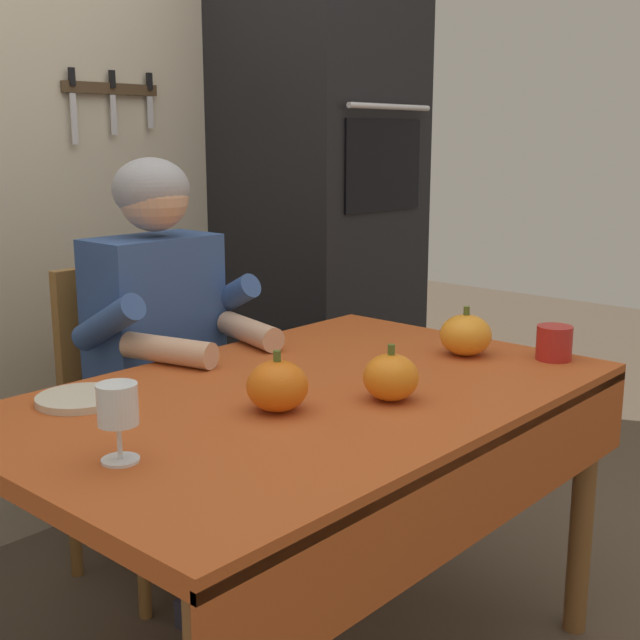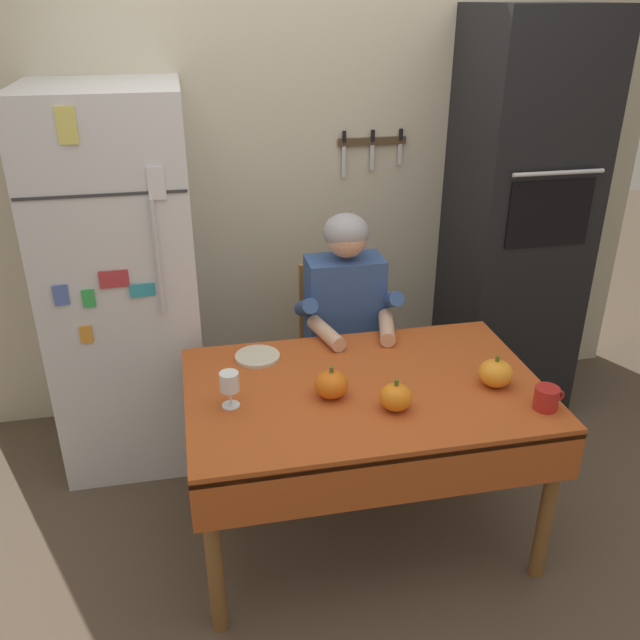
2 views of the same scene
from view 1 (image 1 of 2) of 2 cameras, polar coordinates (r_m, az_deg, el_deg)
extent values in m
cube|color=beige|center=(2.82, -19.66, 11.78)|extent=(3.70, 0.10, 2.60)
cube|color=#4C3823|center=(2.93, -14.15, 15.13)|extent=(0.36, 0.02, 0.04)
cube|color=silver|center=(2.83, -16.52, 13.08)|extent=(0.02, 0.01, 0.16)
cube|color=black|center=(2.84, -16.66, 15.70)|extent=(0.02, 0.01, 0.06)
cube|color=silver|center=(2.92, -13.97, 13.49)|extent=(0.02, 0.01, 0.13)
cube|color=black|center=(2.92, -14.07, 15.73)|extent=(0.02, 0.01, 0.06)
cube|color=silver|center=(3.00, -11.56, 13.77)|extent=(0.02, 0.01, 0.11)
cube|color=black|center=(3.01, -11.63, 15.74)|extent=(0.02, 0.01, 0.06)
cube|color=black|center=(3.19, -0.05, 7.98)|extent=(0.60, 0.60, 2.10)
cube|color=black|center=(2.99, 4.38, 10.52)|extent=(0.42, 0.01, 0.32)
cylinder|color=silver|center=(2.97, 4.86, 14.37)|extent=(0.45, 0.02, 0.02)
cylinder|color=brown|center=(2.33, 17.56, -12.20)|extent=(0.06, 0.06, 0.70)
cylinder|color=brown|center=(2.71, 2.24, -8.08)|extent=(0.06, 0.06, 0.70)
cube|color=#B24C1E|center=(1.89, -0.93, -5.41)|extent=(1.40, 0.90, 0.04)
cube|color=#B24C1E|center=(1.67, 10.58, -11.70)|extent=(1.40, 0.01, 0.20)
cube|color=#9E6B33|center=(2.52, -11.48, -7.95)|extent=(0.40, 0.40, 0.04)
cube|color=#9E6B33|center=(2.58, -14.13, -1.56)|extent=(0.36, 0.04, 0.48)
cylinder|color=#9E6B33|center=(2.39, -12.07, -15.03)|extent=(0.04, 0.04, 0.41)
cylinder|color=#9E6B33|center=(2.65, -16.55, -12.45)|extent=(0.04, 0.04, 0.41)
cylinder|color=#9E6B33|center=(2.58, -5.84, -12.65)|extent=(0.04, 0.04, 0.41)
cylinder|color=#9E6B33|center=(2.82, -10.59, -10.55)|extent=(0.04, 0.04, 0.41)
cube|color=#38384C|center=(2.36, -7.21, -19.82)|extent=(0.10, 0.22, 0.08)
cube|color=#38384C|center=(2.48, -3.55, -18.08)|extent=(0.10, 0.22, 0.08)
cylinder|color=#38384C|center=(2.31, -8.36, -15.25)|extent=(0.09, 0.09, 0.38)
cylinder|color=#38384C|center=(2.43, -4.64, -13.71)|extent=(0.09, 0.09, 0.38)
cube|color=#38384C|center=(2.32, -10.94, -7.90)|extent=(0.12, 0.40, 0.11)
cube|color=#38384C|center=(2.43, -7.55, -6.87)|extent=(0.12, 0.40, 0.11)
cube|color=#33518E|center=(2.39, -11.27, -0.10)|extent=(0.36, 0.20, 0.48)
cylinder|color=#33518E|center=(2.21, -14.35, -0.19)|extent=(0.07, 0.26, 0.18)
cylinder|color=#33518E|center=(2.45, -6.59, 1.33)|extent=(0.07, 0.26, 0.18)
cylinder|color=#D8A884|center=(2.12, -10.34, -2.05)|extent=(0.13, 0.27, 0.07)
cylinder|color=#D8A884|center=(2.30, -4.84, -0.77)|extent=(0.13, 0.27, 0.07)
sphere|color=#D8A884|center=(2.32, -11.34, 8.29)|extent=(0.19, 0.19, 0.19)
ellipsoid|color=#99999E|center=(2.33, -11.51, 8.79)|extent=(0.21, 0.21, 0.17)
cylinder|color=#B2231E|center=(2.21, 15.76, -1.52)|extent=(0.09, 0.09, 0.09)
torus|color=#B2231E|center=(2.25, 16.33, -1.18)|extent=(0.05, 0.01, 0.05)
cylinder|color=white|center=(1.52, -13.52, -9.32)|extent=(0.07, 0.07, 0.01)
cylinder|color=white|center=(1.51, -13.58, -8.10)|extent=(0.01, 0.01, 0.06)
cylinder|color=white|center=(1.49, -13.72, -5.63)|extent=(0.07, 0.07, 0.07)
ellipsoid|color=orange|center=(1.73, -2.94, -4.54)|extent=(0.13, 0.13, 0.11)
cylinder|color=#4C6023|center=(1.71, -2.96, -2.47)|extent=(0.02, 0.02, 0.02)
ellipsoid|color=orange|center=(2.20, 9.86, -1.00)|extent=(0.13, 0.13, 0.11)
cylinder|color=#4C6023|center=(2.19, 9.92, 0.65)|extent=(0.02, 0.02, 0.02)
ellipsoid|color=orange|center=(1.80, 4.88, -3.94)|extent=(0.12, 0.12, 0.10)
cylinder|color=#4C6023|center=(1.79, 4.91, -2.02)|extent=(0.02, 0.02, 0.02)
cylinder|color=beige|center=(1.87, -16.08, -5.19)|extent=(0.19, 0.19, 0.02)
camera|label=2|loc=(1.46, 104.89, 32.36)|focal=37.82mm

